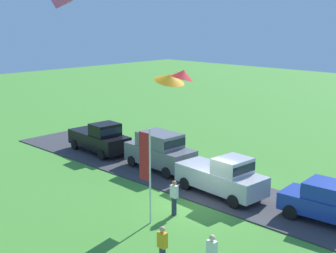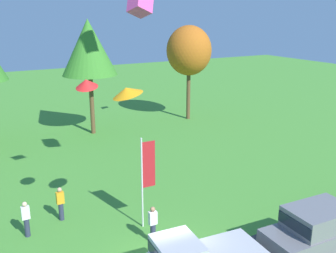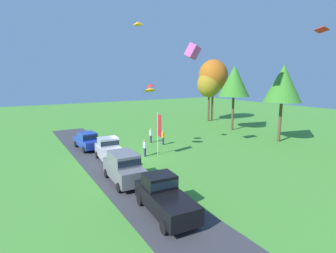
% 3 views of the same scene
% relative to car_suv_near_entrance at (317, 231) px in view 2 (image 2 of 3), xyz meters
% --- Properties ---
extents(car_suv_near_entrance, '(4.67, 2.20, 2.28)m').
position_rel_car_suv_near_entrance_xyz_m(car_suv_near_entrance, '(0.00, 0.00, 0.00)').
color(car_suv_near_entrance, slate).
rests_on(car_suv_near_entrance, ground).
extents(person_on_lawn, '(0.36, 0.24, 1.71)m').
position_rel_car_suv_near_entrance_xyz_m(person_on_lawn, '(-5.24, 4.33, -0.42)').
color(person_on_lawn, '#2D334C').
rests_on(person_on_lawn, ground).
extents(person_beside_suv, '(0.36, 0.24, 1.71)m').
position_rel_car_suv_near_entrance_xyz_m(person_beside_suv, '(-10.01, 7.49, -0.42)').
color(person_beside_suv, '#2D334C').
rests_on(person_beside_suv, ground).
extents(person_watching_sky, '(0.36, 0.24, 1.71)m').
position_rel_car_suv_near_entrance_xyz_m(person_watching_sky, '(-8.28, 8.22, -0.42)').
color(person_watching_sky, '#2D334C').
rests_on(person_watching_sky, ground).
extents(tree_center_back, '(4.41, 4.41, 9.31)m').
position_rel_car_suv_near_entrance_xyz_m(tree_center_back, '(-2.29, 21.32, 5.78)').
color(tree_center_back, brown).
rests_on(tree_center_back, ground).
extents(tree_left_of_center, '(4.11, 4.11, 8.68)m').
position_rel_car_suv_near_entrance_xyz_m(tree_left_of_center, '(7.15, 21.48, 5.09)').
color(tree_left_of_center, brown).
rests_on(tree_left_of_center, ground).
extents(flag_banner, '(0.71, 0.08, 4.41)m').
position_rel_car_suv_near_entrance_xyz_m(flag_banner, '(-4.84, 5.73, 1.50)').
color(flag_banner, silver).
rests_on(flag_banner, ground).
extents(kite_delta_high_left, '(1.33, 1.34, 0.57)m').
position_rel_car_suv_near_entrance_xyz_m(kite_delta_high_left, '(-7.31, 6.08, 5.70)').
color(kite_delta_high_left, red).
extents(kite_delta_low_drifter, '(1.47, 1.44, 0.65)m').
position_rel_car_suv_near_entrance_xyz_m(kite_delta_low_drifter, '(-5.87, 5.29, 5.36)').
color(kite_delta_low_drifter, orange).
extents(kite_box_trailing_tail, '(1.44, 1.43, 1.71)m').
position_rel_car_suv_near_entrance_xyz_m(kite_box_trailing_tail, '(-3.54, 8.82, 9.01)').
color(kite_box_trailing_tail, '#EA4C9E').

